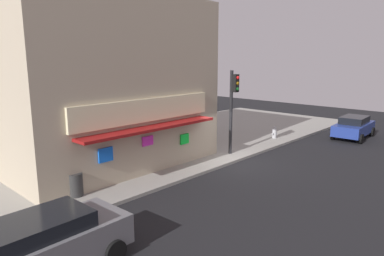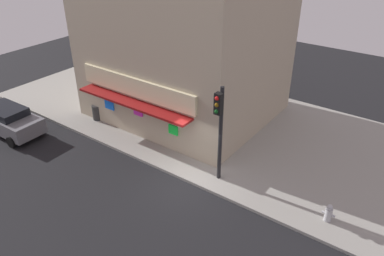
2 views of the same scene
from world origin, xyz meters
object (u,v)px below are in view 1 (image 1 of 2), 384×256
object	(u,v)px
trash_can	(75,185)
parked_car_blue	(354,127)
traffic_light	(233,101)
pedestrian	(168,146)
fire_hydrant	(274,132)
parked_car_grey	(40,245)

from	to	relation	value
trash_can	parked_car_blue	distance (m)	18.84
traffic_light	pedestrian	bearing A→B (deg)	164.45
fire_hydrant	traffic_light	bearing A→B (deg)	-176.95
pedestrian	parked_car_grey	distance (m)	9.28
traffic_light	trash_can	distance (m)	9.42
trash_can	parked_car_grey	xyz separation A→B (m)	(-3.08, -3.87, 0.23)
parked_car_grey	fire_hydrant	bearing A→B (deg)	11.01
traffic_light	fire_hydrant	xyz separation A→B (m)	(5.07, 0.27, -2.59)
trash_can	parked_car_grey	distance (m)	4.96
traffic_light	fire_hydrant	distance (m)	5.70
fire_hydrant	parked_car_blue	distance (m)	5.59
traffic_light	trash_can	size ratio (longest dim) A/B	5.05
traffic_light	pedestrian	xyz separation A→B (m)	(-3.82, 1.06, -1.98)
traffic_light	trash_can	world-z (taller)	traffic_light
trash_can	pedestrian	xyz separation A→B (m)	(5.22, 0.26, 0.53)
parked_car_grey	traffic_light	bearing A→B (deg)	14.23
fire_hydrant	trash_can	bearing A→B (deg)	177.85
parked_car_blue	parked_car_grey	world-z (taller)	parked_car_grey
fire_hydrant	parked_car_grey	distance (m)	17.52
pedestrian	fire_hydrant	bearing A→B (deg)	-5.10
pedestrian	traffic_light	bearing A→B (deg)	-15.55
traffic_light	parked_car_blue	size ratio (longest dim) A/B	1.12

